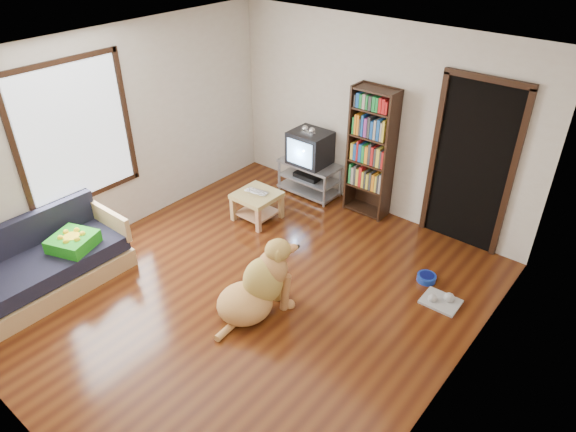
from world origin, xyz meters
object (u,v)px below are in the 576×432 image
Objects in this scene: laptop at (255,193)px; crt_tv at (311,147)px; green_cushion at (73,242)px; dog at (258,288)px; coffee_table at (257,201)px; grey_rag at (441,302)px; bookshelf at (372,146)px; sofa at (46,267)px; dog_bowl at (426,278)px; tv_stand at (309,177)px.

crt_tv reaches higher than laptop.
green_cushion is 2.21m from dog.
dog is (1.28, -1.39, 0.04)m from coffee_table.
coffee_table is (-2.74, 0.01, 0.27)m from grey_rag.
sofa is (-1.92, -3.72, -0.74)m from bookshelf.
laptop is at bearing -95.44° from crt_tv.
dog_bowl is at bearing -32.82° from bookshelf.
dog is at bearing -136.74° from grey_rag.
bookshelf reaches higher than dog.
dog_bowl is at bearing -18.94° from tv_stand.
green_cushion is at bearing -117.05° from laptop.
crt_tv is (0.00, 0.02, 0.47)m from tv_stand.
green_cushion is 1.12× the size of grey_rag.
crt_tv is at bearing 160.58° from dog_bowl.
laptop is at bearing -173.67° from dog_bowl.
grey_rag is 0.69× the size of crt_tv.
dog_bowl is (3.19, 2.51, -0.45)m from green_cushion.
crt_tv is 0.32× the size of bookshelf.
green_cushion reaches higher than laptop.
tv_stand is 1.20m from bookshelf.
sofa reaches higher than laptop.
laptop is at bearing 51.49° from green_cushion.
green_cushion is 0.42m from sofa.
coffee_table is (-1.05, -1.14, -0.72)m from bookshelf.
laptop is at bearing -132.08° from bookshelf.
crt_tv is at bearing 75.07° from sofa.
tv_stand is at bearing 74.98° from sofa.
dog_bowl is 0.39m from grey_rag.
laptop is 1.44× the size of dog_bowl.
crt_tv is 2.75m from dog.
green_cushion is at bearing -104.40° from tv_stand.
tv_stand is 2.70m from dog.
coffee_table is at bearing -174.36° from dog_bowl.
tv_stand reaches higher than laptop.
crt_tv is at bearing -175.68° from bookshelf.
laptop is 0.55× the size of crt_tv.
bookshelf is (0.95, 0.09, 0.73)m from tv_stand.
green_cushion is at bearing 68.83° from sofa.
coffee_table is at bearing 81.38° from laptop.
laptop is 1.87m from dog.
bookshelf reaches higher than coffee_table.
green_cushion is 3.45m from crt_tv.
tv_stand is at bearing 115.76° from dog.
dog_bowl is 2.48m from tv_stand.
bookshelf reaches higher than dog_bowl.
dog reaches higher than tv_stand.
tv_stand is at bearing -174.37° from bookshelf.
crt_tv reaches higher than dog.
dog is at bearing 29.16° from sofa.
tv_stand is 0.50× the size of bookshelf.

